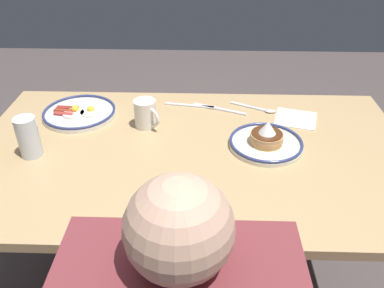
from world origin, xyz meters
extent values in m
cube|color=tan|center=(0.00, 0.00, 0.72)|extent=(1.49, 0.87, 0.03)
cylinder|color=#9D7E55|center=(-0.65, -0.34, 0.35)|extent=(0.06, 0.06, 0.70)
cylinder|color=#9D7E55|center=(0.65, -0.34, 0.35)|extent=(0.06, 0.06, 0.70)
cylinder|color=silver|center=(-0.25, -0.03, 0.74)|extent=(0.25, 0.25, 0.01)
torus|color=navy|center=(-0.25, -0.03, 0.75)|extent=(0.25, 0.25, 0.01)
cylinder|color=#D2954B|center=(-0.25, -0.03, 0.75)|extent=(0.11, 0.11, 0.01)
cylinder|color=tan|center=(-0.25, -0.03, 0.77)|extent=(0.11, 0.11, 0.01)
cylinder|color=tan|center=(-0.25, -0.03, 0.78)|extent=(0.11, 0.11, 0.01)
cylinder|color=#4C2814|center=(-0.25, -0.03, 0.79)|extent=(0.10, 0.10, 0.00)
cone|color=white|center=(-0.25, -0.03, 0.81)|extent=(0.06, 0.06, 0.04)
cylinder|color=silver|center=(0.44, -0.23, 0.74)|extent=(0.28, 0.28, 0.01)
torus|color=navy|center=(0.44, -0.23, 0.75)|extent=(0.28, 0.28, 0.01)
cylinder|color=white|center=(0.40, -0.22, 0.75)|extent=(0.08, 0.08, 0.01)
sphere|color=yellow|center=(0.40, -0.23, 0.76)|extent=(0.03, 0.03, 0.03)
cylinder|color=white|center=(0.46, -0.21, 0.75)|extent=(0.08, 0.08, 0.01)
sphere|color=yellow|center=(0.46, -0.23, 0.76)|extent=(0.03, 0.03, 0.03)
cube|color=maroon|center=(0.49, -0.25, 0.75)|extent=(0.09, 0.03, 0.01)
cube|color=#96341D|center=(0.49, -0.23, 0.75)|extent=(0.09, 0.03, 0.01)
cube|color=#AA3530|center=(0.49, -0.20, 0.75)|extent=(0.08, 0.03, 0.01)
cylinder|color=white|center=(0.17, -0.15, 0.79)|extent=(0.08, 0.08, 0.10)
torus|color=white|center=(0.14, -0.13, 0.79)|extent=(0.06, 0.06, 0.07)
cylinder|color=brown|center=(0.17, -0.15, 0.82)|extent=(0.07, 0.07, 0.01)
cylinder|color=silver|center=(0.53, 0.04, 0.80)|extent=(0.07, 0.07, 0.14)
cylinder|color=black|center=(0.53, 0.04, 0.78)|extent=(0.06, 0.06, 0.09)
cube|color=white|center=(-0.39, -0.22, 0.74)|extent=(0.18, 0.18, 0.00)
cube|color=silver|center=(0.02, -0.32, 0.74)|extent=(0.20, 0.04, 0.01)
cube|color=silver|center=(-0.07, -0.29, 0.74)|extent=(0.03, 0.01, 0.00)
cube|color=silver|center=(-0.07, -0.30, 0.74)|extent=(0.03, 0.01, 0.00)
cube|color=silver|center=(-0.07, -0.30, 0.74)|extent=(0.03, 0.01, 0.00)
cube|color=silver|center=(-0.07, -0.31, 0.74)|extent=(0.03, 0.01, 0.00)
cube|color=silver|center=(-0.12, -0.28, 0.74)|extent=(0.18, 0.08, 0.01)
cube|color=silver|center=(-0.04, -0.32, 0.74)|extent=(0.09, 0.05, 0.00)
cube|color=silver|center=(-0.23, -0.31, 0.74)|extent=(0.16, 0.09, 0.01)
ellipsoid|color=silver|center=(-0.30, -0.27, 0.74)|extent=(0.04, 0.03, 0.01)
sphere|color=#D8A688|center=(0.00, 0.64, 1.01)|extent=(0.19, 0.19, 0.19)
cylinder|color=tan|center=(0.06, 0.46, 0.77)|extent=(0.07, 0.07, 0.26)
camera|label=1|loc=(-0.04, 1.11, 1.48)|focal=37.13mm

